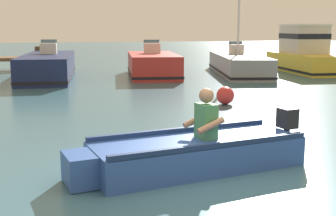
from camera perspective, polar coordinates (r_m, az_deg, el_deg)
ground_plane at (r=5.83m, az=6.86°, el=-10.32°), size 120.00×120.00×0.00m
rowboat_with_person at (r=6.50m, az=3.19°, el=-5.75°), size 3.71×1.69×1.19m
moored_boat_navy at (r=18.71m, az=-15.22°, el=5.14°), size 2.29×6.22×1.57m
moored_boat_red at (r=18.95m, az=-1.98°, el=5.53°), size 2.49×4.84×1.54m
moored_boat_grey at (r=20.17m, az=9.04°, el=5.56°), size 3.06×6.82×4.57m
moored_boat_yellow at (r=21.95m, az=17.39°, el=6.65°), size 2.42×5.26×2.23m
mooring_buoy at (r=12.04m, az=7.41°, el=1.61°), size 0.48×0.48×0.48m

